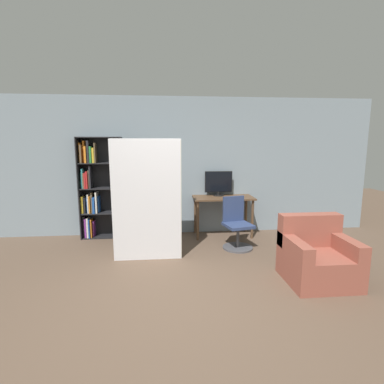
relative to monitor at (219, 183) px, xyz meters
The scene contains 9 objects.
ground_plane 3.00m from the monitor, 107.41° to the right, with size 16.00×16.00×0.00m, color brown.
wall_back 0.92m from the monitor, 169.54° to the left, with size 8.00×0.06×2.70m.
desk 0.41m from the monitor, 66.69° to the right, with size 1.17×0.57×0.78m.
monitor is the anchor object (origin of this frame).
office_chair 1.10m from the monitor, 78.54° to the right, with size 0.53×0.53×0.89m.
bookshelf 2.37m from the monitor, behind, with size 0.80×0.31×1.93m.
mattress_near 1.81m from the monitor, 137.62° to the right, with size 1.06×0.22×1.89m.
mattress_far 1.64m from the monitor, 144.86° to the right, with size 1.06×0.19×1.88m.
armchair 2.48m from the monitor, 66.91° to the right, with size 0.85×0.80×0.85m.
Camera 1 is at (-0.24, -3.10, 1.83)m, focal length 28.00 mm.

